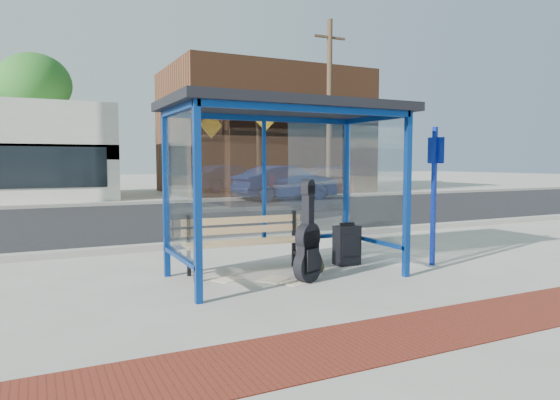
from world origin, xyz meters
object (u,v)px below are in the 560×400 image
bench (247,239)px  fire_hydrant (351,186)px  suitcase (347,245)px  parked_car (285,183)px  guitar_bag (308,247)px  backpack (316,264)px

bench → fire_hydrant: 17.43m
bench → suitcase: 1.63m
fire_hydrant → suitcase: bearing=-124.5°
parked_car → fire_hydrant: bearing=-77.3°
guitar_bag → fire_hydrant: (10.51, 14.40, -0.03)m
bench → fire_hydrant: bearing=53.5°
suitcase → parked_car: (5.15, 12.29, 0.42)m
bench → suitcase: bearing=-3.9°
guitar_bag → backpack: bearing=23.0°
parked_car → fire_hydrant: 4.49m
backpack → suitcase: bearing=10.9°
bench → fire_hydrant: bench is taller
parked_car → fire_hydrant: (4.26, 1.40, -0.29)m
parked_car → fire_hydrant: parked_car is taller
suitcase → parked_car: parked_car is taller
guitar_bag → fire_hydrant: size_ratio=1.59×
suitcase → fire_hydrant: fire_hydrant is taller
backpack → parked_car: (5.91, 12.64, 0.57)m
parked_car → backpack: bearing=149.5°
suitcase → parked_car: 13.34m
fire_hydrant → bench: bearing=-129.2°
suitcase → backpack: bearing=-154.1°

